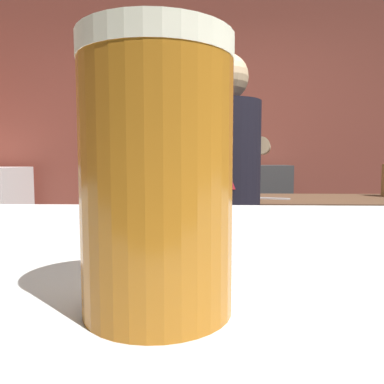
% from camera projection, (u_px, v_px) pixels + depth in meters
% --- Properties ---
extents(wall_back, '(5.20, 0.10, 2.70)m').
position_uv_depth(wall_back, '(216.00, 140.00, 3.59)').
color(wall_back, brown).
rests_on(wall_back, ground).
extents(prep_counter, '(2.10, 0.60, 0.94)m').
position_uv_depth(prep_counter, '(280.00, 275.00, 2.25)').
color(prep_counter, '#503625').
rests_on(prep_counter, ground).
extents(back_shelf, '(0.84, 0.36, 1.11)m').
position_uv_depth(back_shelf, '(241.00, 227.00, 3.37)').
color(back_shelf, '#3C3D3E').
rests_on(back_shelf, ground).
extents(bartender, '(0.47, 0.54, 1.65)m').
position_uv_depth(bartender, '(224.00, 203.00, 1.76)').
color(bartender, '#292E33').
rests_on(bartender, ground).
extents(mixing_bowl, '(0.22, 0.22, 0.06)m').
position_uv_depth(mixing_bowl, '(203.00, 193.00, 2.23)').
color(mixing_bowl, '#D3512A').
rests_on(mixing_bowl, prep_counter).
extents(chefs_knife, '(0.24, 0.10, 0.01)m').
position_uv_depth(chefs_knife, '(269.00, 198.00, 2.16)').
color(chefs_knife, silver).
rests_on(chefs_knife, prep_counter).
extents(pint_glass_near, '(0.08, 0.08, 0.15)m').
position_uv_depth(pint_glass_near, '(187.00, 163.00, 0.48)').
color(pint_glass_near, '#AB6126').
rests_on(pint_glass_near, bar_counter).
extents(pint_glass_far, '(0.08, 0.08, 0.14)m').
position_uv_depth(pint_glass_far, '(157.00, 178.00, 0.19)').
color(pint_glass_far, '#AB651A').
rests_on(pint_glass_far, bar_counter).
extents(bottle_soy, '(0.05, 0.05, 0.26)m').
position_uv_depth(bottle_soy, '(255.00, 154.00, 3.25)').
color(bottle_soy, '#C7C583').
rests_on(bottle_soy, back_shelf).
extents(bottle_vinegar, '(0.07, 0.07, 0.24)m').
position_uv_depth(bottle_vinegar, '(245.00, 155.00, 3.38)').
color(bottle_vinegar, '#CCD181').
rests_on(bottle_vinegar, back_shelf).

